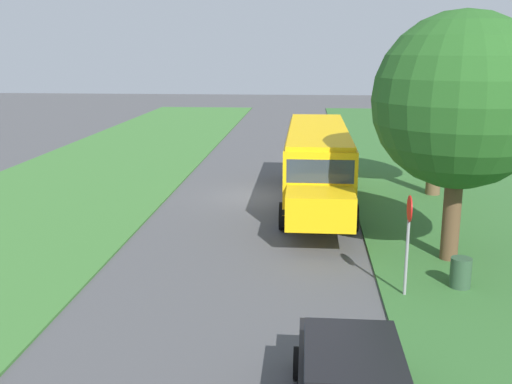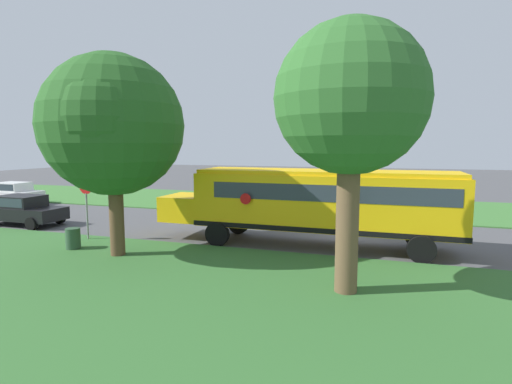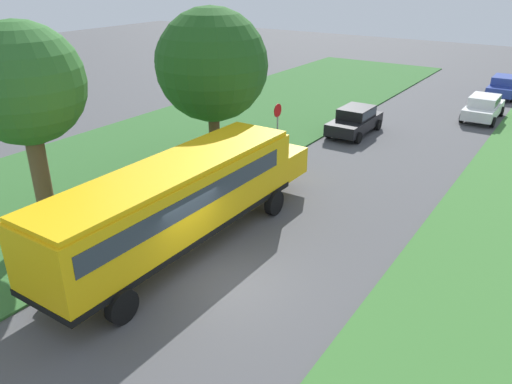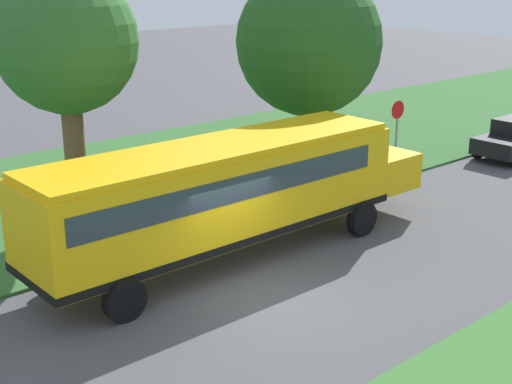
{
  "view_description": "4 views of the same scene",
  "coord_description": "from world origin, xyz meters",
  "px_view_note": "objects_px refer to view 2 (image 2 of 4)",
  "views": [
    {
      "loc": [
        -1.95,
        25.49,
        6.34
      ],
      "look_at": [
        -0.1,
        3.49,
        1.04
      ],
      "focal_mm": 42.0,
      "sensor_mm": 36.0,
      "label": 1
    },
    {
      "loc": [
        -18.64,
        -1.76,
        4.14
      ],
      "look_at": [
        -0.19,
        4.28,
        1.89
      ],
      "focal_mm": 28.0,
      "sensor_mm": 36.0,
      "label": 2
    },
    {
      "loc": [
        7.99,
        -10.25,
        8.92
      ],
      "look_at": [
        -1.26,
        3.65,
        1.39
      ],
      "focal_mm": 35.0,
      "sensor_mm": 36.0,
      "label": 3
    },
    {
      "loc": [
        11.35,
        -10.14,
        7.57
      ],
      "look_at": [
        -2.25,
        1.7,
        1.71
      ],
      "focal_mm": 50.0,
      "sensor_mm": 36.0,
      "label": 4
    }
  ],
  "objects_px": {
    "oak_tree_beside_bus": "(352,96)",
    "oak_tree_roadside_mid": "(111,124)",
    "car_black_nearest": "(22,208)",
    "stop_sign": "(86,201)",
    "trash_bin": "(73,239)",
    "car_white_middle": "(12,192)",
    "school_bus": "(317,200)"
  },
  "relations": [
    {
      "from": "car_black_nearest",
      "to": "oak_tree_beside_bus",
      "type": "xyz_separation_m",
      "value": [
        -4.9,
        -17.19,
        4.56
      ]
    },
    {
      "from": "trash_bin",
      "to": "car_white_middle",
      "type": "bearing_deg",
      "value": 56.74
    },
    {
      "from": "car_black_nearest",
      "to": "oak_tree_beside_bus",
      "type": "bearing_deg",
      "value": -105.91
    },
    {
      "from": "stop_sign",
      "to": "trash_bin",
      "type": "bearing_deg",
      "value": -157.87
    },
    {
      "from": "oak_tree_roadside_mid",
      "to": "stop_sign",
      "type": "relative_size",
      "value": 2.72
    },
    {
      "from": "car_white_middle",
      "to": "oak_tree_beside_bus",
      "type": "height_order",
      "value": "oak_tree_beside_bus"
    },
    {
      "from": "car_black_nearest",
      "to": "oak_tree_roadside_mid",
      "type": "xyz_separation_m",
      "value": [
        -3.77,
        -8.73,
        4.04
      ]
    },
    {
      "from": "car_white_middle",
      "to": "oak_tree_roadside_mid",
      "type": "height_order",
      "value": "oak_tree_roadside_mid"
    },
    {
      "from": "car_black_nearest",
      "to": "school_bus",
      "type": "bearing_deg",
      "value": -88.69
    },
    {
      "from": "school_bus",
      "to": "trash_bin",
      "type": "height_order",
      "value": "school_bus"
    },
    {
      "from": "car_black_nearest",
      "to": "oak_tree_roadside_mid",
      "type": "height_order",
      "value": "oak_tree_roadside_mid"
    },
    {
      "from": "school_bus",
      "to": "oak_tree_roadside_mid",
      "type": "bearing_deg",
      "value": 121.52
    },
    {
      "from": "car_white_middle",
      "to": "oak_tree_beside_bus",
      "type": "distance_m",
      "value": 27.02
    },
    {
      "from": "car_black_nearest",
      "to": "oak_tree_roadside_mid",
      "type": "bearing_deg",
      "value": -113.33
    },
    {
      "from": "school_bus",
      "to": "car_white_middle",
      "type": "height_order",
      "value": "school_bus"
    },
    {
      "from": "oak_tree_roadside_mid",
      "to": "school_bus",
      "type": "bearing_deg",
      "value": -58.48
    },
    {
      "from": "stop_sign",
      "to": "oak_tree_beside_bus",
      "type": "bearing_deg",
      "value": -105.16
    },
    {
      "from": "car_white_middle",
      "to": "oak_tree_beside_bus",
      "type": "xyz_separation_m",
      "value": [
        -10.5,
        -24.47,
        4.56
      ]
    },
    {
      "from": "school_bus",
      "to": "car_black_nearest",
      "type": "height_order",
      "value": "school_bus"
    },
    {
      "from": "oak_tree_roadside_mid",
      "to": "car_black_nearest",
      "type": "bearing_deg",
      "value": 66.67
    },
    {
      "from": "school_bus",
      "to": "car_white_middle",
      "type": "distance_m",
      "value": 23.35
    },
    {
      "from": "stop_sign",
      "to": "trash_bin",
      "type": "distance_m",
      "value": 2.12
    },
    {
      "from": "school_bus",
      "to": "car_black_nearest",
      "type": "xyz_separation_m",
      "value": [
        -0.35,
        15.45,
        -1.05
      ]
    },
    {
      "from": "school_bus",
      "to": "stop_sign",
      "type": "xyz_separation_m",
      "value": [
        -2.15,
        9.7,
        -0.19
      ]
    },
    {
      "from": "trash_bin",
      "to": "car_black_nearest",
      "type": "bearing_deg",
      "value": 62.23
    },
    {
      "from": "school_bus",
      "to": "car_black_nearest",
      "type": "relative_size",
      "value": 2.82
    },
    {
      "from": "oak_tree_beside_bus",
      "to": "oak_tree_roadside_mid",
      "type": "height_order",
      "value": "oak_tree_beside_bus"
    },
    {
      "from": "stop_sign",
      "to": "trash_bin",
      "type": "xyz_separation_m",
      "value": [
        -1.56,
        -0.64,
        -1.29
      ]
    },
    {
      "from": "car_white_middle",
      "to": "oak_tree_beside_bus",
      "type": "bearing_deg",
      "value": -113.22
    },
    {
      "from": "school_bus",
      "to": "oak_tree_beside_bus",
      "type": "distance_m",
      "value": 6.55
    },
    {
      "from": "oak_tree_beside_bus",
      "to": "stop_sign",
      "type": "height_order",
      "value": "oak_tree_beside_bus"
    },
    {
      "from": "school_bus",
      "to": "oak_tree_beside_bus",
      "type": "xyz_separation_m",
      "value": [
        -5.25,
        -1.74,
        3.51
      ]
    }
  ]
}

